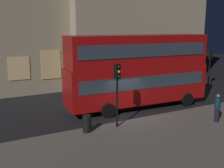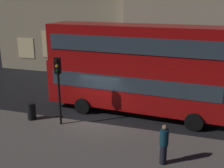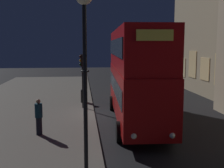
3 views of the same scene
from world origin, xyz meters
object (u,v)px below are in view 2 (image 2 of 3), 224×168
Objects in this scene: pedestrian at (164,144)px; litter_bin at (32,111)px; double_decker_bus at (135,66)px; traffic_light_near_kerb at (58,77)px.

pedestrian reaches higher than litter_bin.
litter_bin is at bearing -147.63° from double_decker_bus.
traffic_light_near_kerb reaches higher than litter_bin.
double_decker_bus is 6.60m from litter_bin.
traffic_light_near_kerb reaches higher than pedestrian.
traffic_light_near_kerb is 2.93m from litter_bin.
litter_bin is (-7.83, 2.26, -0.42)m from pedestrian.
traffic_light_near_kerb is (-3.46, -3.10, -0.16)m from double_decker_bus.
pedestrian is at bearing -16.09° from litter_bin.
double_decker_bus is 11.14× the size of litter_bin.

